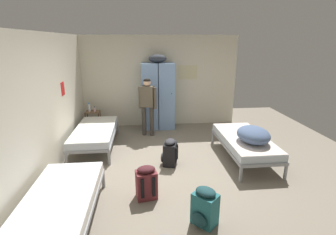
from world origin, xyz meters
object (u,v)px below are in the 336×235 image
bed_left_front (59,202)px  backpack_maroon (146,183)px  locker_bank (158,95)px  shelf_unit (93,119)px  bed_left_rear (95,132)px  person_traveler (148,102)px  water_bottle (89,107)px  bedding_heap (253,135)px  bed_right (245,142)px  backpack_black (170,153)px  lotion_bottle (95,109)px  backpack_teal (205,207)px

bed_left_front → backpack_maroon: 1.29m
locker_bank → shelf_unit: 1.92m
locker_bank → bed_left_rear: locker_bank is taller
person_traveler → backpack_maroon: 2.87m
bed_left_rear → bed_left_front: bearing=-90.0°
person_traveler → bed_left_front: bearing=-110.4°
water_bottle → shelf_unit: bearing=-14.0°
bed_left_front → backpack_maroon: backpack_maroon is taller
bedding_heap → bed_right: bearing=97.5°
water_bottle → backpack_black: water_bottle is taller
backpack_black → bedding_heap: bearing=-5.3°
lotion_bottle → person_traveler: bearing=-16.4°
shelf_unit → bedding_heap: bearing=-33.4°
lotion_bottle → backpack_maroon: size_ratio=0.28×
bed_left_front → backpack_black: backpack_black is taller
shelf_unit → bedding_heap: bedding_heap is taller
person_traveler → locker_bank: bearing=62.2°
locker_bank → shelf_unit: locker_bank is taller
bed_left_rear → person_traveler: (1.25, 0.69, 0.53)m
water_bottle → backpack_teal: (2.26, -3.98, -0.42)m
bed_right → water_bottle: water_bottle is taller
bed_left_front → backpack_maroon: bearing=26.1°
bed_left_rear → water_bottle: water_bottle is taller
person_traveler → bedding_heap: bearing=-42.5°
locker_bank → shelf_unit: size_ratio=3.63×
bed_left_rear → backpack_teal: 3.41m
bedding_heap → lotion_bottle: bearing=146.5°
bed_left_rear → bed_right: bearing=-15.4°
shelf_unit → bed_left_rear: shelf_unit is taller
bed_left_front → lotion_bottle: size_ratio=12.54×
water_bottle → bed_right: bearing=-30.0°
shelf_unit → bed_right: (3.50, -2.05, 0.04)m
person_traveler → backpack_teal: 3.63m
bed_left_front → bed_left_rear: 2.67m
locker_bank → backpack_black: bearing=-87.9°
shelf_unit → locker_bank: bearing=3.8°
backpack_black → backpack_maroon: 1.18m
bed_left_rear → bed_right: 3.37m
shelf_unit → backpack_teal: bearing=-61.2°
water_bottle → bedding_heap: bearing=-33.0°
shelf_unit → bed_left_front: bearing=-86.3°
shelf_unit → backpack_teal: (2.18, -3.96, -0.09)m
backpack_black → backpack_teal: (0.29, -1.78, 0.00)m
bedding_heap → water_bottle: 4.32m
lotion_bottle → backpack_black: lotion_bottle is taller
locker_bank → person_traveler: 0.66m
bedding_heap → backpack_maroon: size_ratio=1.41×
backpack_black → backpack_teal: size_ratio=1.00×
backpack_teal → person_traveler: bearing=101.0°
backpack_maroon → bed_left_rear: bearing=118.7°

